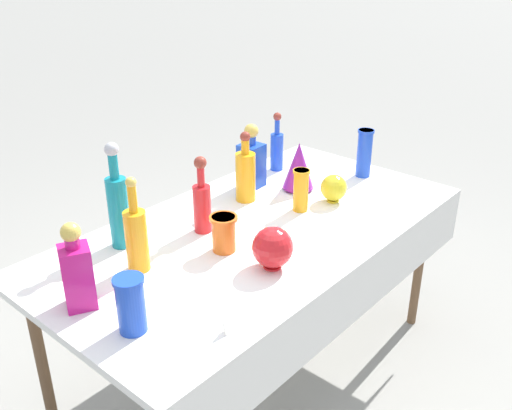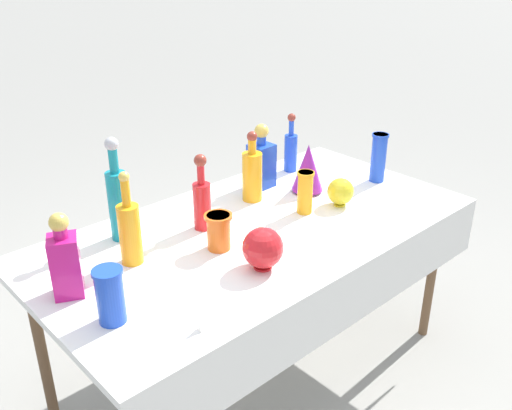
# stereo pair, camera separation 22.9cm
# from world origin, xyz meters

# --- Properties ---
(ground_plane) EXTENTS (40.00, 40.00, 0.00)m
(ground_plane) POSITION_xyz_m (0.00, 0.00, 0.00)
(ground_plane) COLOR gray
(display_table) EXTENTS (1.84, 0.95, 0.76)m
(display_table) POSITION_xyz_m (0.00, -0.03, 0.70)
(display_table) COLOR white
(display_table) RESTS_ON ground
(tall_bottle_0) EXTENTS (0.09, 0.09, 0.32)m
(tall_bottle_0) POSITION_xyz_m (0.17, 0.21, 0.89)
(tall_bottle_0) COLOR orange
(tall_bottle_0) RESTS_ON display_table
(tall_bottle_1) EXTENTS (0.08, 0.08, 0.36)m
(tall_bottle_1) POSITION_xyz_m (-0.52, 0.10, 0.89)
(tall_bottle_1) COLOR orange
(tall_bottle_1) RESTS_ON display_table
(tall_bottle_2) EXTENTS (0.08, 0.08, 0.42)m
(tall_bottle_2) POSITION_xyz_m (-0.45, 0.29, 0.93)
(tall_bottle_2) COLOR teal
(tall_bottle_2) RESTS_ON display_table
(tall_bottle_3) EXTENTS (0.06, 0.06, 0.30)m
(tall_bottle_3) POSITION_xyz_m (0.55, 0.34, 0.87)
(tall_bottle_3) COLOR blue
(tall_bottle_3) RESTS_ON display_table
(tall_bottle_4) EXTENTS (0.07, 0.07, 0.32)m
(tall_bottle_4) POSITION_xyz_m (-0.16, 0.14, 0.89)
(tall_bottle_4) COLOR red
(tall_bottle_4) RESTS_ON display_table
(square_decanter_0) EXTENTS (0.13, 0.13, 0.30)m
(square_decanter_0) POSITION_xyz_m (-0.78, 0.07, 0.89)
(square_decanter_0) COLOR #C61972
(square_decanter_0) RESTS_ON display_table
(square_decanter_1) EXTENTS (0.11, 0.11, 0.31)m
(square_decanter_1) POSITION_xyz_m (0.30, 0.29, 0.89)
(square_decanter_1) COLOR blue
(square_decanter_1) RESTS_ON display_table
(slender_vase_0) EXTENTS (0.09, 0.09, 0.18)m
(slender_vase_0) POSITION_xyz_m (-0.75, -0.16, 0.86)
(slender_vase_0) COLOR blue
(slender_vase_0) RESTS_ON display_table
(slender_vase_1) EXTENTS (0.08, 0.08, 0.24)m
(slender_vase_1) POSITION_xyz_m (0.76, -0.04, 0.89)
(slender_vase_1) COLOR blue
(slender_vase_1) RESTS_ON display_table
(slender_vase_2) EXTENTS (0.07, 0.07, 0.19)m
(slender_vase_2) POSITION_xyz_m (0.25, -0.04, 0.86)
(slender_vase_2) COLOR orange
(slender_vase_2) RESTS_ON display_table
(slender_vase_3) EXTENTS (0.11, 0.11, 0.14)m
(slender_vase_3) POSITION_xyz_m (-0.22, -0.03, 0.84)
(slender_vase_3) COLOR orange
(slender_vase_3) RESTS_ON display_table
(fluted_vase_0) EXTENTS (0.14, 0.14, 0.23)m
(fluted_vase_0) POSITION_xyz_m (0.42, 0.10, 0.88)
(fluted_vase_0) COLOR purple
(fluted_vase_0) RESTS_ON display_table
(round_bowl_0) EXTENTS (0.15, 0.15, 0.16)m
(round_bowl_0) POSITION_xyz_m (-0.20, -0.25, 0.84)
(round_bowl_0) COLOR red
(round_bowl_0) RESTS_ON display_table
(round_bowl_1) EXTENTS (0.12, 0.12, 0.13)m
(round_bowl_1) POSITION_xyz_m (0.41, -0.10, 0.83)
(round_bowl_1) COLOR yellow
(round_bowl_1) RESTS_ON display_table
(price_tag_left) EXTENTS (0.05, 0.03, 0.05)m
(price_tag_left) POSITION_xyz_m (-0.57, -0.38, 0.78)
(price_tag_left) COLOR white
(price_tag_left) RESTS_ON display_table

